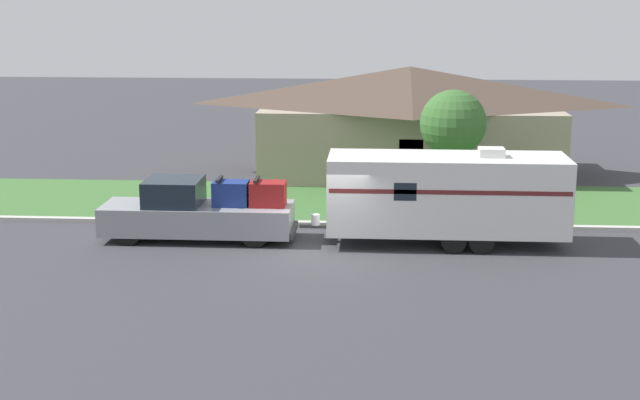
% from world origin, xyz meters
% --- Properties ---
extents(ground_plane, '(120.00, 120.00, 0.00)m').
position_xyz_m(ground_plane, '(0.00, 0.00, 0.00)').
color(ground_plane, '#38383D').
extents(curb_strip, '(80.00, 0.30, 0.14)m').
position_xyz_m(curb_strip, '(0.00, 3.75, 0.07)').
color(curb_strip, beige).
rests_on(curb_strip, ground_plane).
extents(lawn_strip, '(80.00, 7.00, 0.03)m').
position_xyz_m(lawn_strip, '(0.00, 7.40, 0.01)').
color(lawn_strip, '#3D6B33').
rests_on(lawn_strip, ground_plane).
extents(house_across_street, '(14.00, 6.97, 4.85)m').
position_xyz_m(house_across_street, '(2.87, 13.25, 2.51)').
color(house_across_street, gray).
rests_on(house_across_street, ground_plane).
extents(pickup_truck, '(6.38, 1.99, 2.10)m').
position_xyz_m(pickup_truck, '(-4.38, 1.69, 0.93)').
color(pickup_truck, black).
rests_on(pickup_truck, ground_plane).
extents(travel_trailer, '(8.58, 2.47, 3.18)m').
position_xyz_m(travel_trailer, '(3.74, 1.69, 1.67)').
color(travel_trailer, black).
rests_on(travel_trailer, ground_plane).
extents(mailbox, '(0.48, 0.20, 1.34)m').
position_xyz_m(mailbox, '(-3.11, 4.42, 1.03)').
color(mailbox, brown).
rests_on(mailbox, ground_plane).
extents(tree_in_yard, '(2.54, 2.54, 4.43)m').
position_xyz_m(tree_in_yard, '(4.34, 7.43, 3.15)').
color(tree_in_yard, brown).
rests_on(tree_in_yard, ground_plane).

